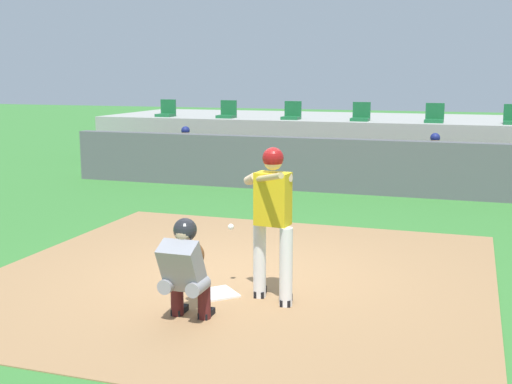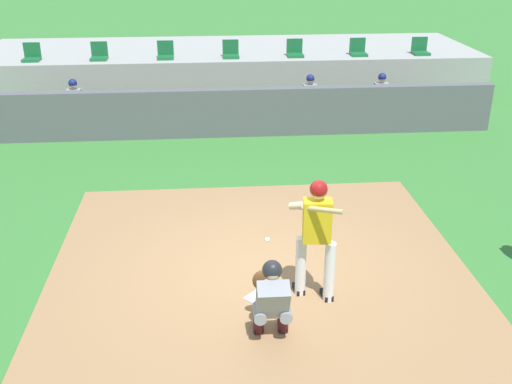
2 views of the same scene
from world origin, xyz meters
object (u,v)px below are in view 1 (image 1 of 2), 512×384
object	(u,v)px
home_plate	(217,293)
dugout_player_0	(184,151)
dugout_player_1	(434,161)
stadium_seat_4	(434,117)
stadium_seat_2	(292,114)
stadium_seat_0	(167,112)
stadium_seat_3	(361,116)
catcher_crouched	(186,266)
stadium_seat_1	(227,113)
batter_at_plate	(272,215)

from	to	relation	value
home_plate	dugout_player_0	bearing A→B (deg)	116.85
home_plate	dugout_player_1	size ratio (longest dim) A/B	0.34
home_plate	stadium_seat_4	size ratio (longest dim) A/B	0.92
stadium_seat_2	stadium_seat_4	xyz separation A→B (m)	(3.71, 0.00, 0.00)
stadium_seat_2	stadium_seat_4	distance (m)	3.71
home_plate	stadium_seat_0	world-z (taller)	stadium_seat_0
stadium_seat_3	home_plate	bearing A→B (deg)	-90.00
stadium_seat_0	catcher_crouched	bearing A→B (deg)	-63.23
dugout_player_0	stadium_seat_2	bearing A→B (deg)	41.92
stadium_seat_2	home_plate	bearing A→B (deg)	-79.66
dugout_player_0	stadium_seat_1	world-z (taller)	stadium_seat_1
home_plate	stadium_seat_1	size ratio (longest dim) A/B	0.92
batter_at_plate	home_plate	bearing A→B (deg)	179.27
stadium_seat_0	stadium_seat_2	world-z (taller)	same
stadium_seat_1	stadium_seat_3	distance (m)	3.71
dugout_player_0	stadium_seat_3	xyz separation A→B (m)	(4.12, 2.03, 0.86)
home_plate	catcher_crouched	size ratio (longest dim) A/B	0.28
stadium_seat_1	stadium_seat_3	xyz separation A→B (m)	(3.71, 0.00, 0.00)
stadium_seat_3	stadium_seat_0	bearing A→B (deg)	180.00
batter_at_plate	dugout_player_1	bearing A→B (deg)	80.87
dugout_player_1	stadium_seat_4	size ratio (longest dim) A/B	2.71
stadium_seat_4	dugout_player_0	bearing A→B (deg)	-161.21
catcher_crouched	dugout_player_0	world-z (taller)	dugout_player_0
dugout_player_0	stadium_seat_0	size ratio (longest dim) A/B	2.71
dugout_player_1	stadium_seat_3	xyz separation A→B (m)	(-2.00, 2.03, 0.86)
dugout_player_0	stadium_seat_2	world-z (taller)	stadium_seat_2
home_plate	dugout_player_0	xyz separation A→B (m)	(-4.12, 8.14, 0.65)
stadium_seat_2	dugout_player_1	bearing A→B (deg)	-27.81
catcher_crouched	stadium_seat_3	size ratio (longest dim) A/B	3.23
catcher_crouched	stadium_seat_1	bearing A→B (deg)	108.58
dugout_player_0	stadium_seat_1	bearing A→B (deg)	78.64
dugout_player_0	batter_at_plate	bearing A→B (deg)	-59.44
stadium_seat_2	stadium_seat_3	distance (m)	1.86
stadium_seat_3	stadium_seat_1	bearing A→B (deg)	180.00
batter_at_plate	catcher_crouched	size ratio (longest dim) A/B	1.16
batter_at_plate	stadium_seat_0	size ratio (longest dim) A/B	3.76
dugout_player_0	dugout_player_1	xyz separation A→B (m)	(6.12, 0.00, 0.00)
batter_at_plate	stadium_seat_4	distance (m)	10.27
batter_at_plate	stadium_seat_0	bearing A→B (deg)	121.58
home_plate	stadium_seat_2	size ratio (longest dim) A/B	0.92
stadium_seat_1	stadium_seat_3	world-z (taller)	same
home_plate	stadium_seat_4	bearing A→B (deg)	79.66
stadium_seat_1	dugout_player_1	bearing A→B (deg)	-19.60
batter_at_plate	dugout_player_0	distance (m)	9.48
stadium_seat_4	dugout_player_1	bearing A→B (deg)	-85.97
catcher_crouched	stadium_seat_3	distance (m)	11.07
stadium_seat_0	stadium_seat_1	size ratio (longest dim) A/B	1.00
home_plate	stadium_seat_0	distance (m)	11.70
home_plate	stadium_seat_4	distance (m)	10.46
stadium_seat_1	stadium_seat_0	bearing A→B (deg)	180.00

